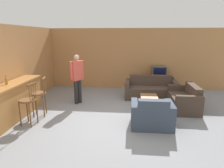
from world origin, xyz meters
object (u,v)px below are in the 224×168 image
coffee_table (149,99)px  armchair_near (152,116)px  couch_far (151,90)px  person_by_window (77,76)px  tv (159,71)px  tv_unit (158,83)px  book_on_table (149,99)px  bottle (6,80)px  bar_chair_near (28,103)px  loveseat_right (185,100)px  bar_chair_mid (39,96)px

coffee_table → armchair_near: bearing=-92.0°
couch_far → person_by_window: size_ratio=1.14×
coffee_table → tv: size_ratio=1.69×
tv_unit → tv: (-0.00, -0.00, 0.52)m
armchair_near → book_on_table: size_ratio=5.79×
bottle → bar_chair_near: bearing=-20.6°
bar_chair_near → tv: bar_chair_near is taller
loveseat_right → bottle: bearing=-165.6°
couch_far → tv_unit: 1.20m
couch_far → person_by_window: person_by_window is taller
armchair_near → book_on_table: bearing=89.0°
bar_chair_near → couch_far: bar_chair_near is taller
coffee_table → bottle: bottle is taller
coffee_table → tv_unit: 2.48m
tv_unit → armchair_near: bearing=-99.9°
bottle → book_on_table: (3.88, 0.90, -0.71)m
tv → book_on_table: bearing=-103.2°
bar_chair_near → tv_unit: bearing=44.8°
armchair_near → loveseat_right: (1.16, 1.39, -0.00)m
tv_unit → bar_chair_mid: bearing=-140.5°
loveseat_right → bottle: size_ratio=6.19×
loveseat_right → book_on_table: loveseat_right is taller
bar_chair_near → coffee_table: bearing=23.1°
loveseat_right → bottle: bottle is taller
bar_chair_near → couch_far: size_ratio=0.59×
bar_chair_mid → person_by_window: person_by_window is taller
armchair_near → tv_unit: armchair_near is taller
tv → book_on_table: 2.72m
tv → bottle: bottle is taller
loveseat_right → tv: bearing=103.4°
bar_chair_mid → book_on_table: bearing=9.2°
armchair_near → coffee_table: 1.21m
bar_chair_near → couch_far: 4.31m
bar_chair_near → coffee_table: (3.22, 1.37, -0.26)m
person_by_window → armchair_near: bearing=-34.8°
bottle → book_on_table: 4.05m
coffee_table → tv: tv is taller
tv → couch_far: bearing=-111.2°
loveseat_right → coffee_table: loveseat_right is taller
coffee_table → tv_unit: tv_unit is taller
tv → person_by_window: 3.59m
person_by_window → bar_chair_near: bearing=-114.5°
bottle → book_on_table: bottle is taller
tv_unit → tv: tv is taller
bottle → person_by_window: 2.17m
couch_far → tv: size_ratio=3.33×
armchair_near → bottle: (-3.86, 0.09, 0.82)m
bar_chair_mid → coffee_table: bearing=12.8°
bar_chair_mid → coffee_table: bar_chair_mid is taller
loveseat_right → person_by_window: size_ratio=0.85×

